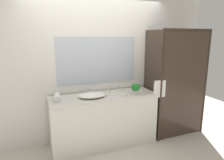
{
  "coord_description": "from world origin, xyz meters",
  "views": [
    {
      "loc": [
        -1.05,
        -3.07,
        1.88
      ],
      "look_at": [
        0.15,
        0.0,
        1.15
      ],
      "focal_mm": 32.15,
      "sensor_mm": 36.0,
      "label": 1
    }
  ],
  "objects": [
    {
      "name": "potted_plant",
      "position": [
        0.53,
        -0.12,
        1.0
      ],
      "size": [
        0.15,
        0.15,
        0.18
      ],
      "color": "beige",
      "rests_on": "vanity_cabinet"
    },
    {
      "name": "vanity_cabinet",
      "position": [
        0.0,
        0.01,
        0.45
      ],
      "size": [
        1.8,
        0.58,
        0.9
      ],
      "color": "silver",
      "rests_on": "ground_plane"
    },
    {
      "name": "soap_dish",
      "position": [
        0.34,
        -0.18,
        0.91
      ],
      "size": [
        0.1,
        0.07,
        0.04
      ],
      "color": "silver",
      "rests_on": "vanity_cabinet"
    },
    {
      "name": "ground_plane",
      "position": [
        0.0,
        0.0,
        0.0
      ],
      "size": [
        8.0,
        8.0,
        0.0
      ],
      "primitive_type": "plane",
      "color": "beige"
    },
    {
      "name": "sink_basin",
      "position": [
        -0.21,
        -0.03,
        0.94
      ],
      "size": [
        0.46,
        0.33,
        0.07
      ],
      "primitive_type": "ellipsoid",
      "color": "white",
      "rests_on": "vanity_cabinet"
    },
    {
      "name": "shower_enclosure",
      "position": [
        1.28,
        -0.19,
        1.03
      ],
      "size": [
        1.2,
        0.59,
        2.0
      ],
      "color": "#2D2319",
      "rests_on": "ground_plane"
    },
    {
      "name": "rolled_towel_near_edge",
      "position": [
        -0.76,
        0.01,
        0.95
      ],
      "size": [
        0.11,
        0.26,
        0.09
      ],
      "primitive_type": "cylinder",
      "rotation": [
        1.57,
        0.0,
        -0.08
      ],
      "color": "white",
      "rests_on": "vanity_cabinet"
    },
    {
      "name": "faucet",
      "position": [
        -0.21,
        0.16,
        0.95
      ],
      "size": [
        0.17,
        0.14,
        0.14
      ],
      "color": "silver",
      "rests_on": "vanity_cabinet"
    },
    {
      "name": "amenity_bottle_lotion",
      "position": [
        0.33,
        0.1,
        0.94
      ],
      "size": [
        0.03,
        0.03,
        0.08
      ],
      "color": "white",
      "rests_on": "vanity_cabinet"
    },
    {
      "name": "amenity_bottle_shampoo",
      "position": [
        0.13,
        0.08,
        0.95
      ],
      "size": [
        0.03,
        0.03,
        0.1
      ],
      "color": "silver",
      "rests_on": "vanity_cabinet"
    },
    {
      "name": "wall_back_with_mirror",
      "position": [
        0.0,
        0.34,
        1.3
      ],
      "size": [
        4.4,
        0.06,
        2.6
      ],
      "color": "silver",
      "rests_on": "ground_plane"
    }
  ]
}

